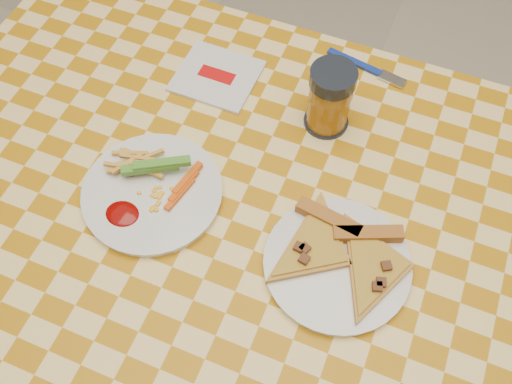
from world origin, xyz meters
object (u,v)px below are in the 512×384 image
plate_right (337,265)px  table (262,252)px  drink_glass (330,99)px  plate_left (153,193)px

plate_right → table: bearing=174.2°
table → drink_glass: size_ratio=10.21×
plate_right → drink_glass: (-0.10, 0.25, 0.06)m
plate_left → plate_right: 0.31m
plate_left → table: bearing=1.7°
plate_right → drink_glass: 0.28m
table → plate_left: size_ratio=5.83×
table → plate_left: 0.20m
table → plate_right: (0.12, -0.01, 0.08)m
plate_right → plate_left: bearing=178.7°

